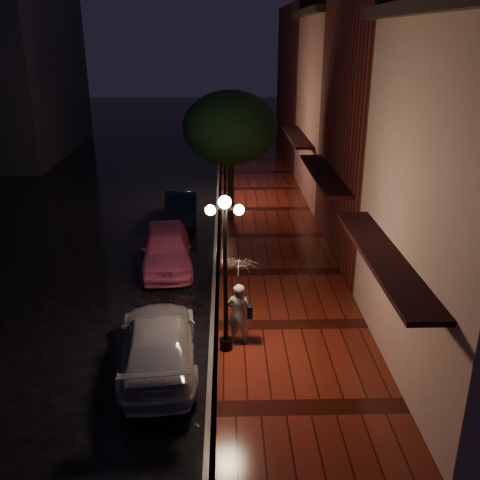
% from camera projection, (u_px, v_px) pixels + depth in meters
% --- Properties ---
extents(ground, '(120.00, 120.00, 0.00)m').
position_uv_depth(ground, '(216.00, 276.00, 19.21)').
color(ground, black).
rests_on(ground, ground).
extents(sidewalk, '(4.50, 60.00, 0.15)m').
position_uv_depth(sidewalk, '(278.00, 274.00, 19.24)').
color(sidewalk, '#4C170D').
rests_on(sidewalk, ground).
extents(curb, '(0.25, 60.00, 0.15)m').
position_uv_depth(curb, '(216.00, 274.00, 19.19)').
color(curb, '#595451').
rests_on(curb, ground).
extents(storefront_mid, '(5.00, 8.00, 11.00)m').
position_uv_depth(storefront_mid, '(408.00, 113.00, 19.29)').
color(storefront_mid, '#511914').
rests_on(storefront_mid, ground).
extents(storefront_far, '(5.00, 8.00, 9.00)m').
position_uv_depth(storefront_far, '(355.00, 111.00, 27.12)').
color(storefront_far, '#8C5951').
rests_on(storefront_far, ground).
extents(storefront_extra, '(5.00, 12.00, 10.00)m').
position_uv_depth(storefront_extra, '(322.00, 84.00, 36.27)').
color(storefront_extra, '#511914').
rests_on(storefront_extra, ground).
extents(streetlamp_near, '(0.96, 0.36, 4.31)m').
position_uv_depth(streetlamp_near, '(225.00, 266.00, 13.62)').
color(streetlamp_near, black).
rests_on(streetlamp_near, sidewalk).
extents(streetlamp_far, '(0.96, 0.36, 4.31)m').
position_uv_depth(streetlamp_far, '(225.00, 153.00, 26.69)').
color(streetlamp_far, black).
rests_on(streetlamp_far, sidewalk).
extents(street_tree, '(4.16, 4.16, 5.80)m').
position_uv_depth(street_tree, '(230.00, 130.00, 23.30)').
color(street_tree, black).
rests_on(street_tree, sidewalk).
extents(pink_car, '(2.30, 4.67, 1.53)m').
position_uv_depth(pink_car, '(166.00, 248.00, 19.72)').
color(pink_car, '#D65884').
rests_on(pink_car, ground).
extents(navy_car, '(1.63, 4.20, 1.36)m').
position_uv_depth(navy_car, '(181.00, 207.00, 24.66)').
color(navy_car, black).
rests_on(navy_car, ground).
extents(silver_car, '(2.40, 4.93, 1.38)m').
position_uv_depth(silver_car, '(158.00, 343.00, 13.75)').
color(silver_car, '#ACABB3').
rests_on(silver_car, ground).
extents(woman_with_umbrella, '(1.04, 1.06, 2.50)m').
position_uv_depth(woman_with_umbrella, '(239.00, 288.00, 14.22)').
color(woman_with_umbrella, silver).
rests_on(woman_with_umbrella, sidewalk).
extents(parking_meter, '(0.12, 0.10, 1.20)m').
position_uv_depth(parking_meter, '(220.00, 232.00, 21.05)').
color(parking_meter, black).
rests_on(parking_meter, sidewalk).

